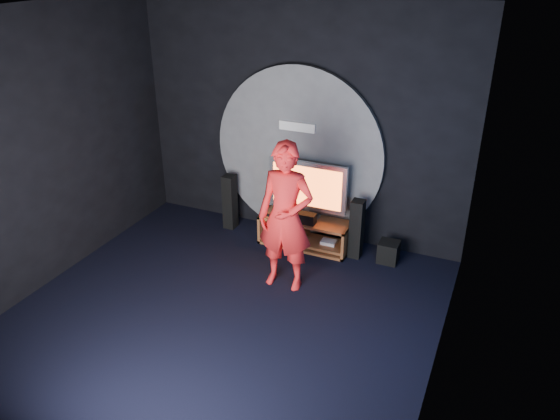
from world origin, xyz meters
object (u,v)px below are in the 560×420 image
object	(u,v)px
media_console	(305,234)
tower_speaker_left	(230,202)
tower_speaker_right	(357,229)
subwoofer	(389,252)
player	(286,217)
tv	(307,188)

from	to	relation	value
media_console	tower_speaker_left	size ratio (longest dim) A/B	1.53
media_console	tower_speaker_right	world-z (taller)	tower_speaker_right
tower_speaker_right	subwoofer	size ratio (longest dim) A/B	2.87
subwoofer	player	distance (m)	1.78
tower_speaker_right	player	distance (m)	1.36
subwoofer	tv	bearing A→B (deg)	179.86
tower_speaker_left	player	distance (m)	1.92
player	tower_speaker_right	bearing A→B (deg)	55.79
tower_speaker_left	tower_speaker_right	distance (m)	2.09
tv	subwoofer	size ratio (longest dim) A/B	3.83
tower_speaker_right	tower_speaker_left	bearing A→B (deg)	177.87
tower_speaker_right	subwoofer	bearing A→B (deg)	5.56
tower_speaker_right	media_console	bearing A→B (deg)	-178.68
tower_speaker_left	tower_speaker_right	size ratio (longest dim) A/B	1.00
media_console	tower_speaker_left	world-z (taller)	tower_speaker_left
media_console	player	xyz separation A→B (m)	(0.13, -1.05, 0.79)
tower_speaker_right	player	size ratio (longest dim) A/B	0.45
player	tv	bearing A→B (deg)	93.85
subwoofer	player	size ratio (longest dim) A/B	0.16
tower_speaker_left	subwoofer	distance (m)	2.58
media_console	tv	world-z (taller)	tv
tv	player	world-z (taller)	player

